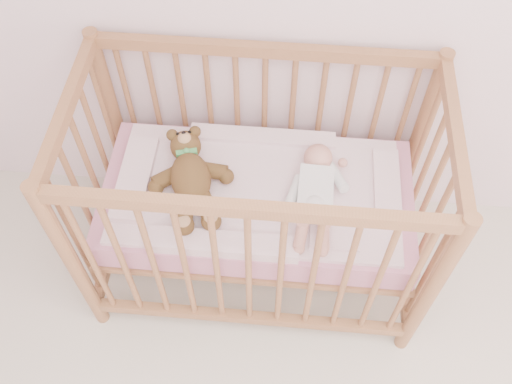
# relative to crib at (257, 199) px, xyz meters

# --- Properties ---
(crib) EXTENTS (1.36, 0.76, 1.00)m
(crib) POSITION_rel_crib_xyz_m (0.00, 0.00, 0.00)
(crib) COLOR #A67146
(crib) RESTS_ON floor
(mattress) EXTENTS (1.22, 0.62, 0.13)m
(mattress) POSITION_rel_crib_xyz_m (0.00, 0.00, -0.01)
(mattress) COLOR pink
(mattress) RESTS_ON crib
(blanket) EXTENTS (1.10, 0.58, 0.06)m
(blanket) POSITION_rel_crib_xyz_m (0.00, 0.00, 0.06)
(blanket) COLOR pink
(blanket) RESTS_ON mattress
(baby) EXTENTS (0.26, 0.51, 0.12)m
(baby) POSITION_rel_crib_xyz_m (0.22, -0.02, 0.14)
(baby) COLOR white
(baby) RESTS_ON blanket
(teddy_bear) EXTENTS (0.46, 0.56, 0.14)m
(teddy_bear) POSITION_rel_crib_xyz_m (-0.25, -0.02, 0.15)
(teddy_bear) COLOR brown
(teddy_bear) RESTS_ON blanket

